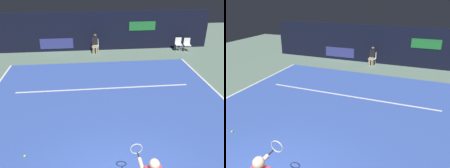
% 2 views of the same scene
% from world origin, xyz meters
% --- Properties ---
extents(ground_plane, '(31.19, 31.19, 0.00)m').
position_xyz_m(ground_plane, '(0.00, 4.46, 0.00)').
color(ground_plane, slate).
extents(court_surface, '(10.46, 10.91, 0.01)m').
position_xyz_m(court_surface, '(0.00, 4.46, 0.01)').
color(court_surface, '#3856B2').
rests_on(court_surface, ground).
extents(line_sideline_right, '(0.10, 10.91, 0.01)m').
position_xyz_m(line_sideline_right, '(-5.18, 4.46, 0.01)').
color(line_sideline_right, white).
rests_on(line_sideline_right, court_surface).
extents(line_service, '(8.16, 0.10, 0.01)m').
position_xyz_m(line_service, '(0.00, 6.36, 0.01)').
color(line_service, white).
rests_on(line_service, court_surface).
extents(back_wall, '(15.53, 0.33, 2.60)m').
position_xyz_m(back_wall, '(-0.00, 12.47, 1.30)').
color(back_wall, black).
rests_on(back_wall, ground).
extents(line_judge_on_chair, '(0.48, 0.56, 1.32)m').
position_xyz_m(line_judge_on_chair, '(-0.15, 11.70, 0.69)').
color(line_judge_on_chair, white).
rests_on(line_judge_on_chair, ground).
extents(tennis_ball, '(0.07, 0.07, 0.07)m').
position_xyz_m(tennis_ball, '(-2.76, 2.02, 0.05)').
color(tennis_ball, '#CCE033').
rests_on(tennis_ball, court_surface).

